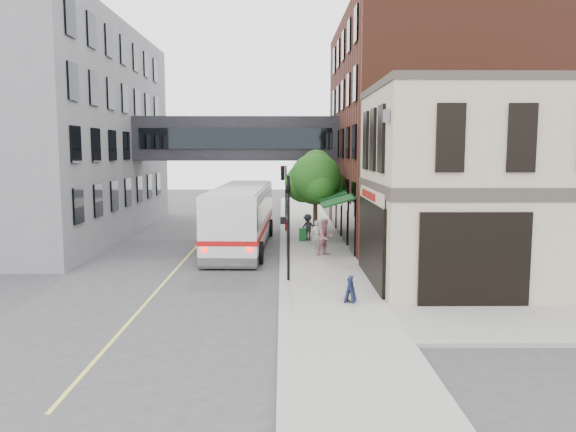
{
  "coord_description": "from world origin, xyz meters",
  "views": [
    {
      "loc": [
        0.13,
        -21.67,
        5.74
      ],
      "look_at": [
        0.39,
        2.96,
        2.83
      ],
      "focal_mm": 35.0,
      "sensor_mm": 36.0,
      "label": 1
    }
  ],
  "objects_px": {
    "pedestrian_a": "(316,235)",
    "bus": "(242,214)",
    "newspaper_box": "(303,235)",
    "pedestrian_b": "(325,237)",
    "pedestrian_c": "(308,227)",
    "sandwich_board": "(350,289)"
  },
  "relations": [
    {
      "from": "pedestrian_b",
      "to": "newspaper_box",
      "type": "distance_m",
      "value": 4.74
    },
    {
      "from": "newspaper_box",
      "to": "pedestrian_b",
      "type": "bearing_deg",
      "value": -83.04
    },
    {
      "from": "sandwich_board",
      "to": "pedestrian_c",
      "type": "bearing_deg",
      "value": 110.48
    },
    {
      "from": "pedestrian_c",
      "to": "newspaper_box",
      "type": "height_order",
      "value": "pedestrian_c"
    },
    {
      "from": "pedestrian_b",
      "to": "pedestrian_c",
      "type": "bearing_deg",
      "value": 65.7
    },
    {
      "from": "pedestrian_a",
      "to": "sandwich_board",
      "type": "bearing_deg",
      "value": -66.62
    },
    {
      "from": "pedestrian_b",
      "to": "sandwich_board",
      "type": "xyz_separation_m",
      "value": [
        0.21,
        -9.34,
        -0.49
      ]
    },
    {
      "from": "newspaper_box",
      "to": "bus",
      "type": "bearing_deg",
      "value": -165.33
    },
    {
      "from": "pedestrian_c",
      "to": "pedestrian_a",
      "type": "bearing_deg",
      "value": -51.41
    },
    {
      "from": "pedestrian_b",
      "to": "sandwich_board",
      "type": "height_order",
      "value": "pedestrian_b"
    },
    {
      "from": "bus",
      "to": "pedestrian_a",
      "type": "height_order",
      "value": "bus"
    },
    {
      "from": "bus",
      "to": "newspaper_box",
      "type": "xyz_separation_m",
      "value": [
        3.65,
        1.36,
        -1.43
      ]
    },
    {
      "from": "pedestrian_c",
      "to": "newspaper_box",
      "type": "distance_m",
      "value": 0.58
    },
    {
      "from": "pedestrian_a",
      "to": "pedestrian_b",
      "type": "xyz_separation_m",
      "value": [
        0.36,
        -1.73,
        0.15
      ]
    },
    {
      "from": "pedestrian_a",
      "to": "bus",
      "type": "bearing_deg",
      "value": -178.69
    },
    {
      "from": "pedestrian_b",
      "to": "newspaper_box",
      "type": "height_order",
      "value": "pedestrian_b"
    },
    {
      "from": "pedestrian_b",
      "to": "sandwich_board",
      "type": "distance_m",
      "value": 9.35
    },
    {
      "from": "pedestrian_a",
      "to": "pedestrian_c",
      "type": "bearing_deg",
      "value": 116.91
    },
    {
      "from": "pedestrian_a",
      "to": "sandwich_board",
      "type": "distance_m",
      "value": 11.09
    },
    {
      "from": "bus",
      "to": "newspaper_box",
      "type": "relative_size",
      "value": 16.5
    },
    {
      "from": "pedestrian_a",
      "to": "pedestrian_b",
      "type": "height_order",
      "value": "pedestrian_b"
    },
    {
      "from": "bus",
      "to": "pedestrian_c",
      "type": "bearing_deg",
      "value": 21.8
    }
  ]
}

